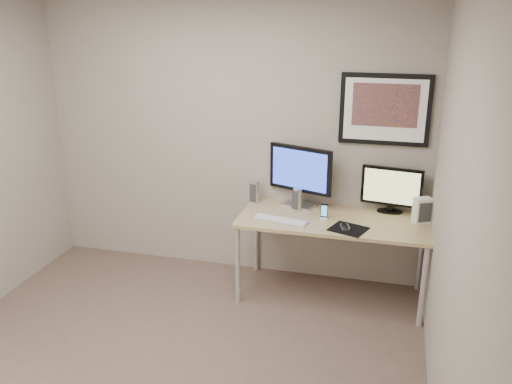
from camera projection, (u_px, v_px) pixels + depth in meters
floor at (165, 370)px, 3.84m from camera, size 3.60×3.60×0.00m
room at (178, 129)px, 3.71m from camera, size 3.60×3.60×3.60m
desk at (333, 226)px, 4.62m from camera, size 1.60×0.70×0.73m
framed_art at (385, 110)px, 4.53m from camera, size 0.75×0.04×0.60m
monitor_large at (300, 174)px, 4.80m from camera, size 0.58×0.28×0.55m
monitor_tv at (392, 189)px, 4.67m from camera, size 0.52×0.15×0.41m
speaker_left at (255, 192)px, 4.95m from camera, size 0.10×0.10×0.20m
speaker_right at (298, 199)px, 4.77m from camera, size 0.10×0.10×0.20m
phone_dock at (324, 211)px, 4.57m from camera, size 0.06×0.06×0.14m
keyboard at (280, 220)px, 4.55m from camera, size 0.49×0.22×0.02m
mousepad at (348, 229)px, 4.38m from camera, size 0.35×0.33×0.00m
mouse at (345, 226)px, 4.39m from camera, size 0.09×0.12×0.04m
fan_unit at (422, 210)px, 4.49m from camera, size 0.17×0.15×0.21m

